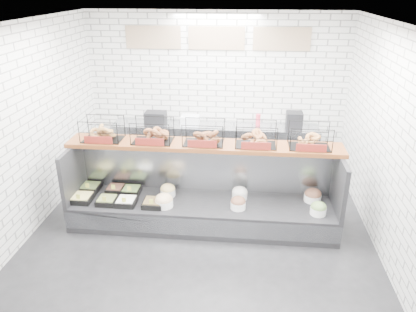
# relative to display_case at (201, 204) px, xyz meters

# --- Properties ---
(ground) EXTENTS (5.50, 5.50, 0.00)m
(ground) POSITION_rel_display_case_xyz_m (0.02, -0.34, -0.33)
(ground) COLOR black
(ground) RESTS_ON ground
(room_shell) EXTENTS (5.02, 5.51, 3.01)m
(room_shell) POSITION_rel_display_case_xyz_m (0.02, 0.26, 1.73)
(room_shell) COLOR white
(room_shell) RESTS_ON ground
(display_case) EXTENTS (4.00, 0.90, 1.20)m
(display_case) POSITION_rel_display_case_xyz_m (0.00, 0.00, 0.00)
(display_case) COLOR black
(display_case) RESTS_ON ground
(bagel_shelf) EXTENTS (4.10, 0.50, 0.40)m
(bagel_shelf) POSITION_rel_display_case_xyz_m (0.02, 0.17, 1.05)
(bagel_shelf) COLOR #512711
(bagel_shelf) RESTS_ON display_case
(prep_counter) EXTENTS (4.00, 0.60, 1.20)m
(prep_counter) POSITION_rel_display_case_xyz_m (0.02, 2.09, 0.14)
(prep_counter) COLOR #93969B
(prep_counter) RESTS_ON ground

